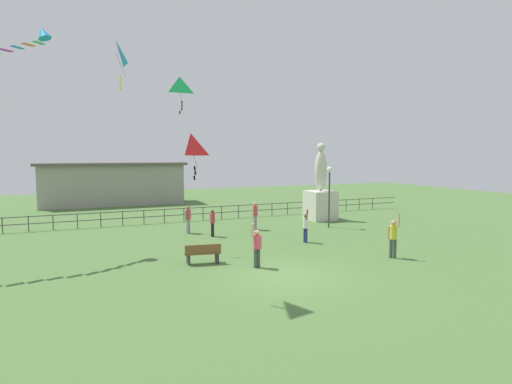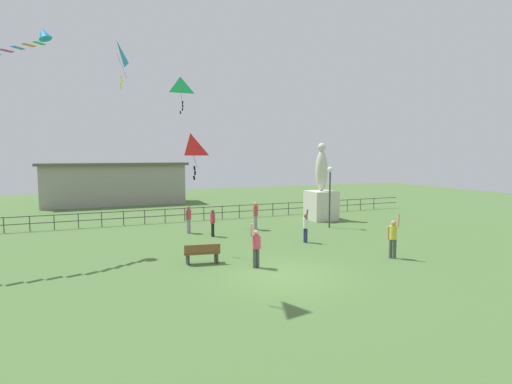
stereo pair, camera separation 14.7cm
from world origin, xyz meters
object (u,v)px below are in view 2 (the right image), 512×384
park_bench (202,253)px  person_3 (393,236)px  kite_0 (117,54)px  kite_2 (180,87)px  lamppost (330,183)px  kite_1 (191,147)px  streamer_kite (30,39)px  person_2 (213,221)px  person_1 (188,217)px  statue_monument (321,197)px  person_4 (306,226)px  person_5 (256,245)px  person_0 (255,214)px

park_bench → person_3: size_ratio=0.78×
kite_0 → kite_2: kite_0 is taller
lamppost → kite_1: (-9.61, -3.06, 2.10)m
streamer_kite → kite_0: bearing=50.0°
lamppost → person_2: bearing=178.9°
lamppost → kite_1: 10.30m
person_1 → kite_0: 10.89m
statue_monument → person_4: 7.85m
kite_0 → kite_2: size_ratio=1.21×
streamer_kite → person_3: bearing=-28.2°
lamppost → person_3: bearing=-102.6°
person_1 → kite_2: kite_2 is taller
person_3 → person_4: (-1.91, 4.35, -0.11)m
lamppost → person_4: 5.25m
park_bench → person_3: person_3 is taller
person_1 → person_5: bearing=-84.7°
person_0 → streamer_kite: streamer_kite is taller
lamppost → person_4: lamppost is taller
person_4 → kite_2: 12.59m
kite_1 → kite_2: kite_2 is taller
park_bench → person_3: bearing=-16.8°
statue_monument → kite_0: bearing=170.5°
lamppost → kite_2: 11.48m
person_3 → lamppost: bearing=77.4°
person_3 → kite_1: size_ratio=0.95×
person_2 → person_4: person_4 is taller
statue_monument → person_2: (-8.81, -2.74, -0.74)m
person_1 → person_3: size_ratio=0.81×
park_bench → streamer_kite: (-6.48, 5.36, 9.41)m
lamppost → person_4: bearing=-137.9°
lamppost → person_0: 5.09m
person_2 → streamer_kite: (-8.59, 0.01, 8.99)m
person_0 → kite_1: (-5.00, -4.16, 3.96)m
person_1 → person_5: (0.77, -8.27, -0.01)m
statue_monument → kite_1: kite_1 is taller
person_1 → person_3: person_3 is taller
person_5 → streamer_kite: streamer_kite is taller
person_2 → streamer_kite: size_ratio=0.25×
person_1 → person_5: size_ratio=0.88×
statue_monument → person_5: statue_monument is taller
kite_0 → person_1: bearing=-45.2°
person_4 → kite_2: kite_2 is taller
person_3 → person_4: size_ratio=1.12×
streamer_kite → lamppost: bearing=-0.6°
person_3 → kite_1: kite_1 is taller
kite_0 → person_3: bearing=-50.9°
lamppost → person_1: size_ratio=2.38×
park_bench → person_5: person_5 is taller
person_4 → kite_1: 7.24m
park_bench → person_5: bearing=-37.4°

